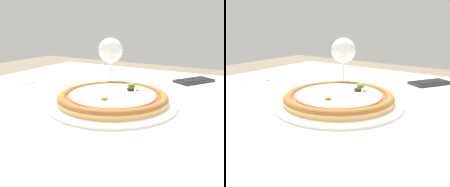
# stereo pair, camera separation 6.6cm
# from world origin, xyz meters

# --- Properties ---
(dining_table) EXTENTS (1.15, 1.09, 0.74)m
(dining_table) POSITION_xyz_m (0.00, 0.00, 0.65)
(dining_table) COLOR #997047
(dining_table) RESTS_ON ground_plane
(pizza_plate) EXTENTS (0.34, 0.34, 0.04)m
(pizza_plate) POSITION_xyz_m (-0.00, 0.01, 0.76)
(pizza_plate) COLOR white
(pizza_plate) RESTS_ON dining_table
(fork) EXTENTS (0.03, 0.17, 0.00)m
(fork) POSITION_xyz_m (-0.38, 0.06, 0.74)
(fork) COLOR silver
(fork) RESTS_ON dining_table
(wine_glass_far_left) EXTENTS (0.08, 0.08, 0.16)m
(wine_glass_far_left) POSITION_xyz_m (-0.12, 0.20, 0.86)
(wine_glass_far_left) COLOR silver
(wine_glass_far_left) RESTS_ON dining_table
(cell_phone) EXTENTS (0.14, 0.16, 0.01)m
(cell_phone) POSITION_xyz_m (0.13, 0.38, 0.75)
(cell_phone) COLOR #232328
(cell_phone) RESTS_ON dining_table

